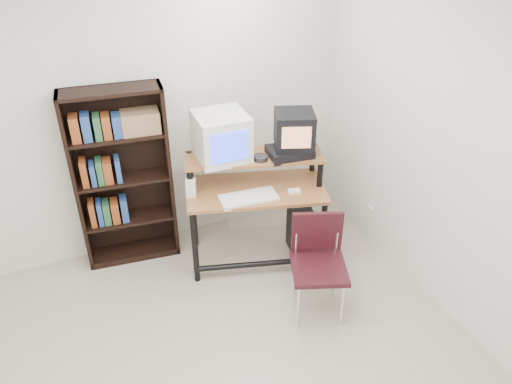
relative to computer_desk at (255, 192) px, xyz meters
name	(u,v)px	position (x,y,z in m)	size (l,w,h in m)	color
back_wall	(124,114)	(-0.90, 0.65, 0.62)	(4.00, 0.01, 2.60)	silver
right_wall	(494,175)	(1.10, -1.35, 0.62)	(0.01, 4.00, 2.60)	silver
computer_desk	(255,192)	(0.00, 0.00, 0.00)	(1.28, 0.89, 0.98)	#985D31
crt_monitor	(221,137)	(-0.22, 0.19, 0.48)	(0.43, 0.44, 0.39)	silver
vcr	(290,152)	(0.30, -0.02, 0.33)	(0.36, 0.26, 0.08)	black
crt_tv	(294,130)	(0.35, 0.00, 0.52)	(0.41, 0.40, 0.30)	black
cd_spindle	(261,159)	(0.05, 0.00, 0.31)	(0.12, 0.12, 0.05)	#26262B
keyboard	(249,198)	(-0.12, -0.14, 0.05)	(0.47, 0.21, 0.04)	silver
mousepad	(294,193)	(0.26, -0.20, 0.04)	(0.22, 0.18, 0.01)	black
mouse	(294,191)	(0.26, -0.21, 0.06)	(0.10, 0.06, 0.03)	white
desk_speaker	(191,188)	(-0.54, 0.09, 0.12)	(0.08, 0.07, 0.17)	silver
pc_tower	(304,236)	(0.41, -0.16, -0.47)	(0.20, 0.45, 0.42)	black
school_chair	(318,256)	(0.18, -0.77, -0.18)	(0.53, 0.53, 0.82)	black
bookshelf	(123,175)	(-1.00, 0.50, 0.14)	(0.82, 0.36, 1.59)	black
wall_outlet	(370,213)	(1.09, -0.20, -0.38)	(0.02, 0.08, 0.12)	beige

